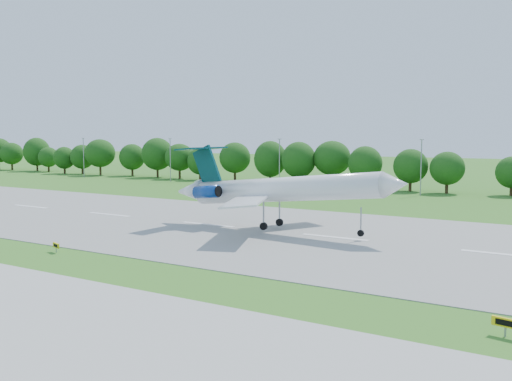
% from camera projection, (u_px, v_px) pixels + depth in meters
% --- Properties ---
extents(ground, '(600.00, 600.00, 0.00)m').
position_uv_depth(ground, '(70.00, 256.00, 61.71)').
color(ground, '#2C661A').
rests_on(ground, ground).
extents(runway, '(400.00, 45.00, 0.08)m').
position_uv_depth(runway, '(208.00, 225.00, 82.90)').
color(runway, gray).
rests_on(runway, ground).
extents(tree_line, '(288.40, 8.40, 10.40)m').
position_uv_depth(tree_line, '(371.00, 163.00, 139.10)').
color(tree_line, '#382314').
rests_on(tree_line, ground).
extents(light_poles, '(175.90, 0.25, 12.19)m').
position_uv_depth(light_poles, '(345.00, 164.00, 131.92)').
color(light_poles, gray).
rests_on(light_poles, ground).
extents(airliner, '(35.46, 25.75, 11.18)m').
position_uv_depth(airliner, '(272.00, 189.00, 76.75)').
color(airliner, white).
rests_on(airliner, ground).
extents(taxi_sign_centre, '(1.49, 0.64, 1.07)m').
position_uv_depth(taxi_sign_centre, '(56.00, 246.00, 63.34)').
color(taxi_sign_centre, gray).
rests_on(taxi_sign_centre, ground).
extents(taxi_sign_right, '(1.78, 0.53, 1.25)m').
position_uv_depth(taxi_sign_right, '(506.00, 323.00, 36.79)').
color(taxi_sign_right, gray).
rests_on(taxi_sign_right, ground).
extents(service_vehicle_a, '(3.98, 1.57, 1.29)m').
position_uv_depth(service_vehicle_a, '(202.00, 182.00, 151.04)').
color(service_vehicle_a, white).
rests_on(service_vehicle_a, ground).
extents(service_vehicle_b, '(3.22, 1.32, 1.09)m').
position_uv_depth(service_vehicle_b, '(251.00, 185.00, 143.20)').
color(service_vehicle_b, silver).
rests_on(service_vehicle_b, ground).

